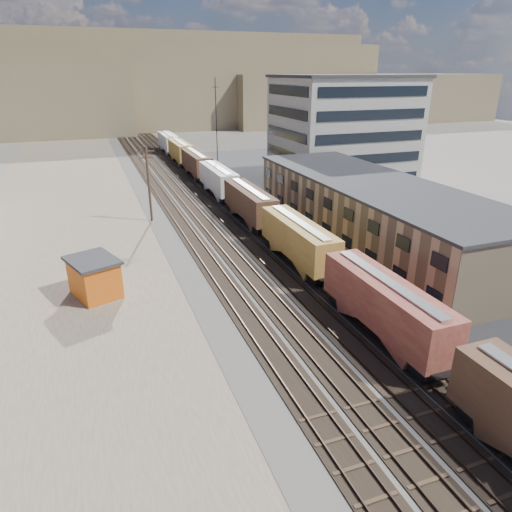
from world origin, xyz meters
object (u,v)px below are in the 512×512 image
object	(u,v)px
freight_train	(232,189)
utility_pole_north	(149,183)
parked_car_blue	(343,186)
maintenance_shed	(94,277)

from	to	relation	value
freight_train	utility_pole_north	distance (m)	12.77
parked_car_blue	utility_pole_north	bearing A→B (deg)	174.38
maintenance_shed	freight_train	bearing A→B (deg)	48.73
utility_pole_north	maintenance_shed	distance (m)	22.51
maintenance_shed	parked_car_blue	xyz separation A→B (m)	(41.21, 26.65, -1.05)
utility_pole_north	freight_train	bearing A→B (deg)	10.93
maintenance_shed	parked_car_blue	distance (m)	49.09
utility_pole_north	maintenance_shed	size ratio (longest dim) A/B	1.70
freight_train	maintenance_shed	bearing A→B (deg)	-131.27
utility_pole_north	maintenance_shed	bearing A→B (deg)	-111.07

